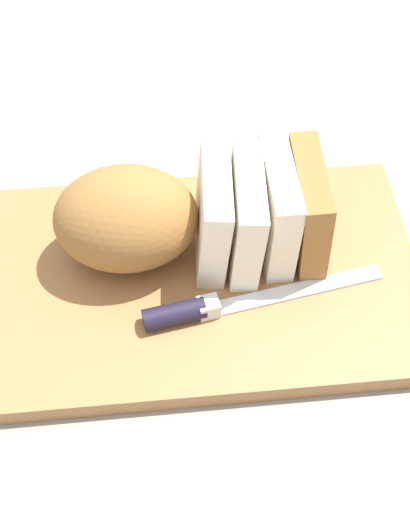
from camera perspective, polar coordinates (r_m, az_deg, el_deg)
The scene contains 7 objects.
ground_plane at distance 0.72m, azimuth 0.00°, elevation -2.48°, with size 3.00×3.00×0.00m, color gray.
cutting_board at distance 0.71m, azimuth 0.00°, elevation -1.97°, with size 0.43×0.26×0.02m, color #9E6B3D.
bread_loaf at distance 0.68m, azimuth -1.70°, elevation 3.25°, with size 0.26×0.11×0.11m.
bread_knife at distance 0.67m, azimuth -0.02°, elevation -4.23°, with size 0.24×0.06×0.02m.
crumb_near_knife at distance 0.70m, azimuth 2.24°, elevation -1.46°, with size 0.00×0.00×0.00m, color tan.
crumb_near_loaf at distance 0.71m, azimuth 3.01°, elevation 0.02°, with size 0.01×0.01×0.01m, color tan.
crumb_stray_left at distance 0.71m, azimuth -2.26°, elevation -0.09°, with size 0.00×0.00×0.00m, color tan.
Camera 1 is at (-0.03, -0.40, 0.60)m, focal length 49.35 mm.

